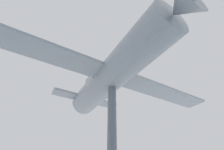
# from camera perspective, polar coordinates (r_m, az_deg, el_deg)

# --- Properties ---
(support_pylon_central) EXTENTS (0.50, 0.50, 6.80)m
(support_pylon_central) POSITION_cam_1_polar(r_m,az_deg,el_deg) (8.29, -0.00, -25.64)
(support_pylon_central) COLOR slate
(support_pylon_central) RESTS_ON ground_plane
(suspended_airplane) EXTENTS (18.03, 11.90, 3.48)m
(suspended_airplane) POSITION_cam_1_polar(r_m,az_deg,el_deg) (9.92, 0.59, 0.65)
(suspended_airplane) COLOR #93999E
(suspended_airplane) RESTS_ON support_pylon_central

